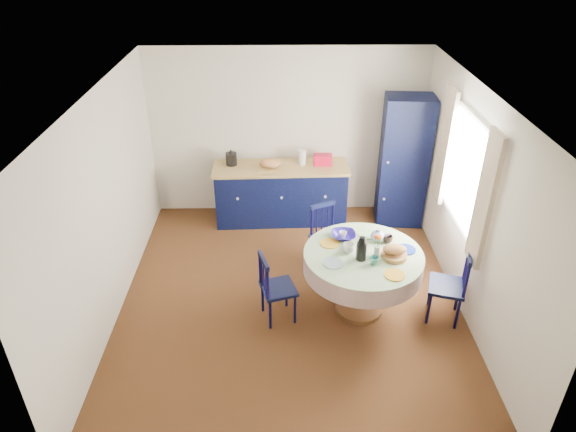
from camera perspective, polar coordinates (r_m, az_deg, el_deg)
name	(u,v)px	position (r m, az deg, el deg)	size (l,w,h in m)	color
floor	(290,299)	(6.28, 0.25, -9.19)	(4.50, 4.50, 0.00)	black
ceiling	(291,96)	(5.06, 0.32, 13.18)	(4.50, 4.50, 0.00)	white
wall_back	(287,133)	(7.60, -0.08, 9.19)	(4.00, 0.02, 2.50)	silver
wall_left	(106,210)	(5.88, -19.62, 0.58)	(0.02, 4.50, 2.50)	silver
wall_right	(474,207)	(5.95, 19.92, 0.90)	(0.02, 4.50, 2.50)	silver
window	(465,173)	(6.06, 19.08, 4.55)	(0.10, 1.74, 1.45)	white
kitchen_counter	(281,192)	(7.61, -0.80, 2.63)	(1.98, 0.67, 1.12)	black
pantry_cabinet	(404,162)	(7.55, 12.73, 5.88)	(0.71, 0.54, 1.92)	black
dining_table	(363,263)	(5.77, 8.39, -5.15)	(1.32, 1.32, 1.08)	brown
chair_left	(275,287)	(5.75, -1.43, -7.94)	(0.46, 0.47, 0.85)	black
chair_far	(327,236)	(6.63, 4.30, -2.24)	(0.50, 0.49, 0.86)	black
chair_right	(451,285)	(6.02, 17.62, -7.33)	(0.49, 0.50, 0.91)	black
mug_a	(349,248)	(5.67, 6.76, -3.55)	(0.13, 0.13, 0.10)	silver
mug_b	(374,261)	(5.52, 9.54, -4.92)	(0.10, 0.10, 0.09)	#327971
mug_c	(388,239)	(5.91, 11.04, -2.53)	(0.11, 0.11, 0.09)	black
mug_d	(343,235)	(5.91, 6.13, -2.12)	(0.09, 0.09, 0.08)	silver
cobalt_bowl	(344,235)	(5.92, 6.19, -2.16)	(0.27, 0.27, 0.07)	navy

